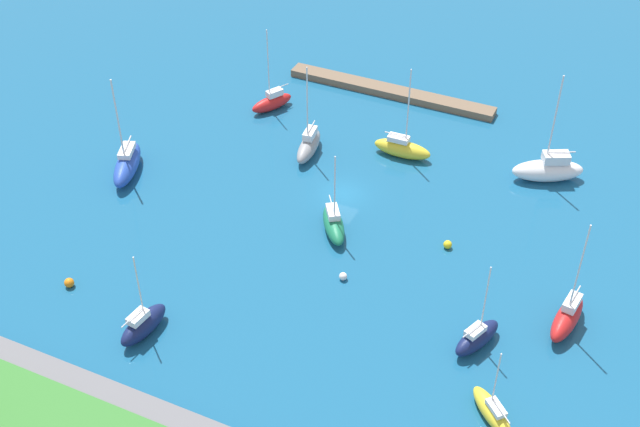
{
  "coord_description": "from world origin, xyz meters",
  "views": [
    {
      "loc": [
        -24.85,
        59.66,
        49.63
      ],
      "look_at": [
        0.0,
        5.42,
        1.5
      ],
      "focal_mm": 46.7,
      "sensor_mm": 36.0,
      "label": 1
    }
  ],
  "objects_px": {
    "sailboat_gray_near_pier": "(309,145)",
    "sailboat_blue_far_north": "(127,164)",
    "sailboat_red_by_breakwater": "(272,102)",
    "sailboat_navy_lone_north": "(143,324)",
    "mooring_buoy_orange": "(69,283)",
    "mooring_buoy_yellow": "(448,245)",
    "sailboat_red_far_south": "(567,317)",
    "pier_dock": "(390,91)",
    "sailboat_yellow_inner_mooring": "(402,148)",
    "sailboat_green_east_end": "(334,223)",
    "sailboat_navy_west_end": "(477,337)",
    "mooring_buoy_white": "(343,276)",
    "sailboat_white_outer_mooring": "(548,169)",
    "sailboat_yellow_off_beacon": "(492,411)"
  },
  "relations": [
    {
      "from": "sailboat_red_by_breakwater",
      "to": "sailboat_green_east_end",
      "type": "height_order",
      "value": "sailboat_red_by_breakwater"
    },
    {
      "from": "sailboat_gray_near_pier",
      "to": "pier_dock",
      "type": "bearing_deg",
      "value": 159.61
    },
    {
      "from": "sailboat_blue_far_north",
      "to": "mooring_buoy_yellow",
      "type": "relative_size",
      "value": 14.04
    },
    {
      "from": "sailboat_navy_lone_north",
      "to": "sailboat_yellow_inner_mooring",
      "type": "xyz_separation_m",
      "value": [
        -10.19,
        -32.09,
        -0.04
      ]
    },
    {
      "from": "sailboat_yellow_inner_mooring",
      "to": "mooring_buoy_white",
      "type": "distance_m",
      "value": 19.73
    },
    {
      "from": "sailboat_navy_lone_north",
      "to": "mooring_buoy_orange",
      "type": "relative_size",
      "value": 9.41
    },
    {
      "from": "sailboat_yellow_off_beacon",
      "to": "sailboat_navy_lone_north",
      "type": "distance_m",
      "value": 27.87
    },
    {
      "from": "pier_dock",
      "to": "sailboat_navy_west_end",
      "type": "bearing_deg",
      "value": 120.87
    },
    {
      "from": "sailboat_red_by_breakwater",
      "to": "sailboat_gray_near_pier",
      "type": "bearing_deg",
      "value": 78.82
    },
    {
      "from": "sailboat_navy_west_end",
      "to": "sailboat_white_outer_mooring",
      "type": "xyz_separation_m",
      "value": [
        -0.15,
        -24.47,
        0.3
      ]
    },
    {
      "from": "sailboat_navy_lone_north",
      "to": "sailboat_gray_near_pier",
      "type": "bearing_deg",
      "value": 4.69
    },
    {
      "from": "sailboat_yellow_off_beacon",
      "to": "sailboat_yellow_inner_mooring",
      "type": "bearing_deg",
      "value": -14.71
    },
    {
      "from": "pier_dock",
      "to": "sailboat_white_outer_mooring",
      "type": "distance_m",
      "value": 22.03
    },
    {
      "from": "mooring_buoy_white",
      "to": "sailboat_blue_far_north",
      "type": "bearing_deg",
      "value": -11.48
    },
    {
      "from": "sailboat_red_far_south",
      "to": "mooring_buoy_orange",
      "type": "relative_size",
      "value": 12.87
    },
    {
      "from": "sailboat_gray_near_pier",
      "to": "mooring_buoy_orange",
      "type": "bearing_deg",
      "value": -28.23
    },
    {
      "from": "sailboat_green_east_end",
      "to": "sailboat_red_far_south",
      "type": "bearing_deg",
      "value": 47.88
    },
    {
      "from": "sailboat_red_far_south",
      "to": "mooring_buoy_yellow",
      "type": "bearing_deg",
      "value": -106.18
    },
    {
      "from": "sailboat_red_far_south",
      "to": "mooring_buoy_orange",
      "type": "distance_m",
      "value": 41.65
    },
    {
      "from": "sailboat_green_east_end",
      "to": "sailboat_yellow_inner_mooring",
      "type": "distance_m",
      "value": 14.12
    },
    {
      "from": "sailboat_navy_lone_north",
      "to": "mooring_buoy_yellow",
      "type": "height_order",
      "value": "sailboat_navy_lone_north"
    },
    {
      "from": "mooring_buoy_yellow",
      "to": "sailboat_red_far_south",
      "type": "bearing_deg",
      "value": 155.34
    },
    {
      "from": "sailboat_blue_far_north",
      "to": "mooring_buoy_orange",
      "type": "distance_m",
      "value": 16.59
    },
    {
      "from": "sailboat_yellow_off_beacon",
      "to": "mooring_buoy_yellow",
      "type": "xyz_separation_m",
      "value": [
        8.67,
        -16.68,
        -0.37
      ]
    },
    {
      "from": "sailboat_gray_near_pier",
      "to": "mooring_buoy_white",
      "type": "xyz_separation_m",
      "value": [
        -10.8,
        15.99,
        -0.73
      ]
    },
    {
      "from": "sailboat_navy_lone_north",
      "to": "mooring_buoy_yellow",
      "type": "bearing_deg",
      "value": -36.04
    },
    {
      "from": "sailboat_gray_near_pier",
      "to": "sailboat_yellow_inner_mooring",
      "type": "relative_size",
      "value": 1.01
    },
    {
      "from": "pier_dock",
      "to": "sailboat_yellow_inner_mooring",
      "type": "relative_size",
      "value": 2.4
    },
    {
      "from": "sailboat_yellow_off_beacon",
      "to": "mooring_buoy_yellow",
      "type": "height_order",
      "value": "sailboat_yellow_off_beacon"
    },
    {
      "from": "sailboat_yellow_inner_mooring",
      "to": "mooring_buoy_orange",
      "type": "height_order",
      "value": "sailboat_yellow_inner_mooring"
    },
    {
      "from": "pier_dock",
      "to": "sailboat_yellow_inner_mooring",
      "type": "bearing_deg",
      "value": 116.28
    },
    {
      "from": "sailboat_gray_near_pier",
      "to": "sailboat_yellow_inner_mooring",
      "type": "xyz_separation_m",
      "value": [
        -8.95,
        -3.65,
        -0.08
      ]
    },
    {
      "from": "sailboat_white_outer_mooring",
      "to": "sailboat_yellow_inner_mooring",
      "type": "bearing_deg",
      "value": -17.75
    },
    {
      "from": "sailboat_yellow_off_beacon",
      "to": "sailboat_red_far_south",
      "type": "bearing_deg",
      "value": -61.1
    },
    {
      "from": "sailboat_red_by_breakwater",
      "to": "sailboat_yellow_inner_mooring",
      "type": "relative_size",
      "value": 0.96
    },
    {
      "from": "sailboat_gray_near_pier",
      "to": "sailboat_red_far_south",
      "type": "distance_m",
      "value": 32.43
    },
    {
      "from": "sailboat_red_far_south",
      "to": "mooring_buoy_white",
      "type": "distance_m",
      "value": 18.8
    },
    {
      "from": "pier_dock",
      "to": "sailboat_blue_far_north",
      "type": "distance_m",
      "value": 31.56
    },
    {
      "from": "sailboat_gray_near_pier",
      "to": "mooring_buoy_white",
      "type": "bearing_deg",
      "value": 26.75
    },
    {
      "from": "sailboat_white_outer_mooring",
      "to": "sailboat_navy_lone_north",
      "type": "relative_size",
      "value": 1.47
    },
    {
      "from": "pier_dock",
      "to": "sailboat_green_east_end",
      "type": "xyz_separation_m",
      "value": [
        -3.98,
        25.19,
        0.52
      ]
    },
    {
      "from": "sailboat_red_by_breakwater",
      "to": "sailboat_yellow_inner_mooring",
      "type": "xyz_separation_m",
      "value": [
        -16.45,
        2.62,
        0.06
      ]
    },
    {
      "from": "sailboat_green_east_end",
      "to": "sailboat_yellow_inner_mooring",
      "type": "relative_size",
      "value": 0.84
    },
    {
      "from": "sailboat_green_east_end",
      "to": "sailboat_navy_lone_north",
      "type": "xyz_separation_m",
      "value": [
        8.66,
        18.05,
        0.12
      ]
    },
    {
      "from": "sailboat_gray_near_pier",
      "to": "sailboat_blue_far_north",
      "type": "height_order",
      "value": "sailboat_blue_far_north"
    },
    {
      "from": "pier_dock",
      "to": "sailboat_red_far_south",
      "type": "height_order",
      "value": "sailboat_red_far_south"
    },
    {
      "from": "sailboat_red_by_breakwater",
      "to": "sailboat_navy_lone_north",
      "type": "height_order",
      "value": "sailboat_red_by_breakwater"
    },
    {
      "from": "sailboat_navy_west_end",
      "to": "sailboat_navy_lone_north",
      "type": "height_order",
      "value": "sailboat_navy_west_end"
    },
    {
      "from": "sailboat_green_east_end",
      "to": "sailboat_yellow_inner_mooring",
      "type": "height_order",
      "value": "sailboat_yellow_inner_mooring"
    },
    {
      "from": "sailboat_navy_west_end",
      "to": "mooring_buoy_white",
      "type": "xyz_separation_m",
      "value": [
        12.61,
        -2.62,
        -0.61
      ]
    }
  ]
}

